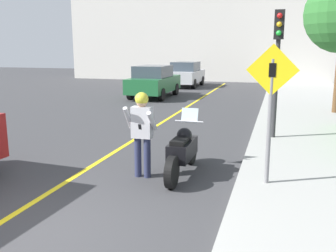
% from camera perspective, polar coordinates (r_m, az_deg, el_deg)
% --- Properties ---
extents(ground_plane, '(80.00, 80.00, 0.00)m').
position_cam_1_polar(ground_plane, '(5.74, -21.35, -15.56)').
color(ground_plane, '#38383A').
extents(road_center_line, '(0.12, 36.00, 0.01)m').
position_cam_1_polar(road_center_line, '(10.99, -4.61, -1.73)').
color(road_center_line, yellow).
rests_on(road_center_line, ground).
extents(building_backdrop, '(28.00, 1.20, 9.51)m').
position_cam_1_polar(building_backdrop, '(30.22, 10.65, 15.71)').
color(building_backdrop, beige).
rests_on(building_backdrop, ground).
extents(motorcycle, '(0.62, 2.20, 1.29)m').
position_cam_1_polar(motorcycle, '(7.66, 2.24, -3.81)').
color(motorcycle, black).
rests_on(motorcycle, ground).
extents(person_biker, '(0.59, 0.47, 1.72)m').
position_cam_1_polar(person_biker, '(7.39, -3.99, 0.02)').
color(person_biker, '#282D4C').
rests_on(person_biker, ground).
extents(crossing_sign, '(0.91, 0.08, 2.52)m').
position_cam_1_polar(crossing_sign, '(6.88, 15.38, 3.64)').
color(crossing_sign, slate).
rests_on(crossing_sign, sidewalk_curb).
extents(traffic_light, '(0.26, 0.30, 3.43)m').
position_cam_1_polar(traffic_light, '(10.62, 16.39, 11.07)').
color(traffic_light, '#2D2D30').
rests_on(traffic_light, sidewalk_curb).
extents(parked_car_green, '(1.88, 4.20, 1.68)m').
position_cam_1_polar(parked_car_green, '(19.96, -2.17, 6.83)').
color(parked_car_green, black).
rests_on(parked_car_green, ground).
extents(parked_car_silver, '(1.88, 4.20, 1.68)m').
position_cam_1_polar(parked_car_silver, '(25.73, 2.77, 7.92)').
color(parked_car_silver, black).
rests_on(parked_car_silver, ground).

